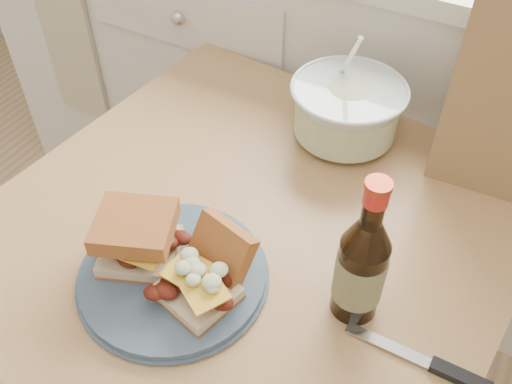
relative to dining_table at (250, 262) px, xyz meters
The scene contains 8 objects.
cabinet_run 0.78m from the dining_table, 86.16° to the left, with size 2.50×0.64×0.94m.
dining_table is the anchor object (origin of this frame).
plate 0.20m from the dining_table, 106.84° to the right, with size 0.29×0.29×0.02m, color #405468.
sandwich_left 0.25m from the dining_table, 125.08° to the right, with size 0.15×0.14×0.08m.
sandwich_right 0.22m from the dining_table, 85.24° to the right, with size 0.12×0.17×0.09m.
coleslaw_bowl 0.34m from the dining_table, 80.86° to the left, with size 0.22×0.22×0.22m.
beer_bottle 0.30m from the dining_table, 17.30° to the right, with size 0.07×0.07×0.26m.
knife 0.39m from the dining_table, 16.44° to the right, with size 0.20×0.02×0.01m.
Camera 1 is at (0.27, 0.38, 1.42)m, focal length 40.00 mm.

